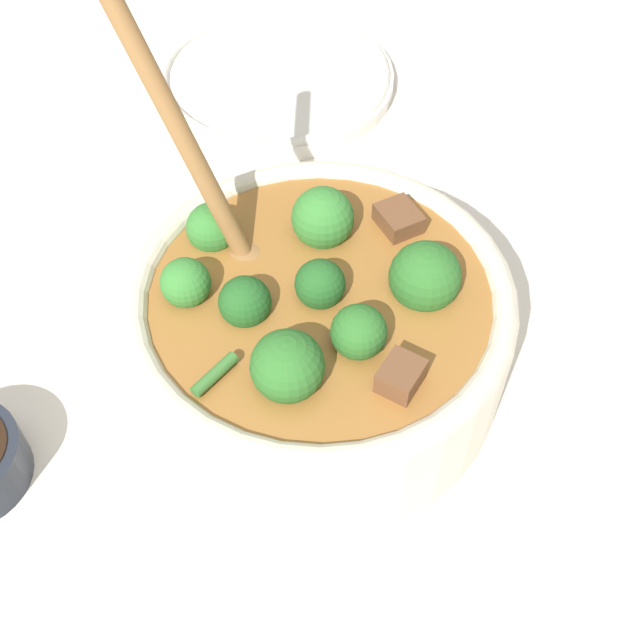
# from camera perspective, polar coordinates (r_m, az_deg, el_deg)

# --- Properties ---
(ground_plane) EXTENTS (4.00, 4.00, 0.00)m
(ground_plane) POSITION_cam_1_polar(r_m,az_deg,el_deg) (0.54, 0.00, -3.57)
(ground_plane) COLOR silver
(stew_bowl) EXTENTS (0.25, 0.23, 0.23)m
(stew_bowl) POSITION_cam_1_polar(r_m,az_deg,el_deg) (0.49, -0.04, -0.24)
(stew_bowl) COLOR beige
(stew_bowl) RESTS_ON ground_plane
(empty_plate) EXTENTS (0.22, 0.22, 0.02)m
(empty_plate) POSITION_cam_1_polar(r_m,az_deg,el_deg) (0.76, -3.29, 16.89)
(empty_plate) COLOR silver
(empty_plate) RESTS_ON ground_plane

